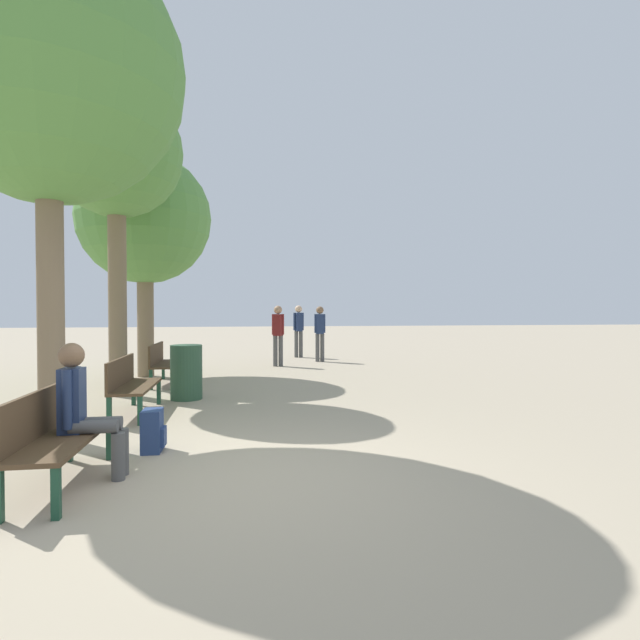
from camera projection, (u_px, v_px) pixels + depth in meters
name	position (u px, v px, depth m)	size (l,w,h in m)	color
ground_plane	(238.00, 479.00, 4.59)	(80.00, 80.00, 0.00)	tan
bench_row_0	(52.00, 431.00, 4.40)	(0.49, 1.59, 0.85)	#4C3823
bench_row_1	(130.00, 382.00, 7.40)	(0.49, 1.59, 0.85)	#4C3823
bench_row_2	(163.00, 361.00, 10.41)	(0.49, 1.59, 0.85)	#4C3823
tree_row_0	(48.00, 71.00, 5.83)	(3.14, 3.14, 5.96)	#7A664C
tree_row_1	(116.00, 156.00, 8.95)	(2.35, 2.35, 5.57)	#7A664C
tree_row_2	(145.00, 220.00, 11.52)	(3.01, 3.01, 5.17)	#7A664C
person_seated	(85.00, 407.00, 4.58)	(0.59, 0.34, 1.26)	#4C4C4C
backpack	(153.00, 431.00, 5.48)	(0.24, 0.31, 0.46)	navy
pedestrian_near	(320.00, 330.00, 14.82)	(0.33, 0.22, 1.65)	#4C4C4C
pedestrian_mid	(299.00, 328.00, 16.13)	(0.34, 0.27, 1.68)	#4C4C4C
pedestrian_far	(278.00, 332.00, 13.63)	(0.34, 0.27, 1.66)	#4C4C4C
trash_bin	(186.00, 372.00, 8.66)	(0.54, 0.54, 0.94)	#2D5138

